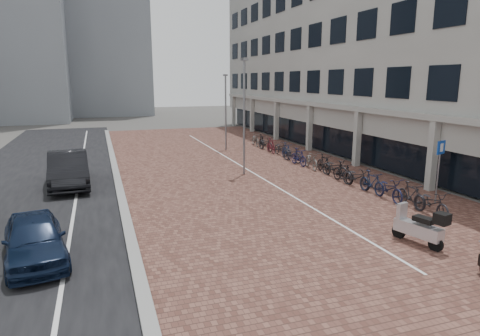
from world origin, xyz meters
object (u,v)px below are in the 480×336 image
Objects in this scene: scooter_front at (418,226)px; parking_sign at (440,161)px; car_dark at (68,169)px; car_navy at (34,239)px.

parking_sign reaches higher than scooter_front.
car_dark reaches higher than scooter_front.
scooter_front is 5.40m from parking_sign.
car_navy is 1.48× the size of parking_sign.
scooter_front is 0.68× the size of parking_sign.
parking_sign reaches higher than car_dark.
car_dark is at bearing 77.63° from car_navy.
car_dark is 1.91× the size of parking_sign.
car_dark is 17.02m from parking_sign.
car_dark is at bearing 118.82° from scooter_front.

